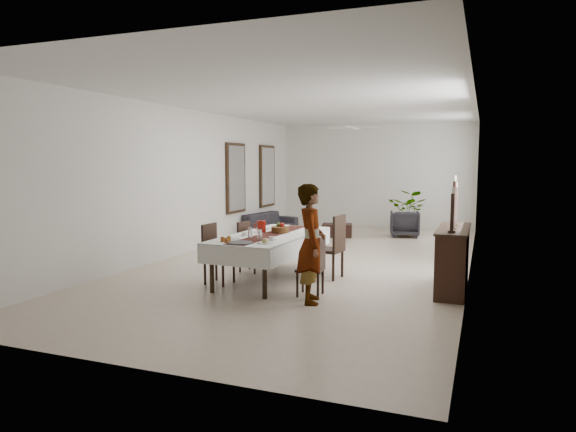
% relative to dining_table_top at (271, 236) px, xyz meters
% --- Properties ---
extents(floor, '(6.00, 12.00, 0.00)m').
position_rel_dining_table_top_xyz_m(floor, '(0.19, 1.97, -0.75)').
color(floor, beige).
rests_on(floor, ground).
extents(ceiling, '(6.00, 12.00, 0.02)m').
position_rel_dining_table_top_xyz_m(ceiling, '(0.19, 1.97, 2.45)').
color(ceiling, silver).
rests_on(ceiling, wall_back).
extents(wall_back, '(6.00, 0.02, 3.20)m').
position_rel_dining_table_top_xyz_m(wall_back, '(0.19, 7.97, 0.85)').
color(wall_back, silver).
rests_on(wall_back, floor).
extents(wall_front, '(6.00, 0.02, 3.20)m').
position_rel_dining_table_top_xyz_m(wall_front, '(0.19, -4.03, 0.85)').
color(wall_front, silver).
rests_on(wall_front, floor).
extents(wall_left, '(0.02, 12.00, 3.20)m').
position_rel_dining_table_top_xyz_m(wall_left, '(-2.81, 1.97, 0.85)').
color(wall_left, silver).
rests_on(wall_left, floor).
extents(wall_right, '(0.02, 12.00, 3.20)m').
position_rel_dining_table_top_xyz_m(wall_right, '(3.19, 1.97, 0.85)').
color(wall_right, silver).
rests_on(wall_right, floor).
extents(dining_table_top, '(1.14, 2.53, 0.05)m').
position_rel_dining_table_top_xyz_m(dining_table_top, '(0.00, 0.00, 0.00)').
color(dining_table_top, black).
rests_on(dining_table_top, table_leg_fl).
extents(table_leg_fl, '(0.08, 0.08, 0.73)m').
position_rel_dining_table_top_xyz_m(table_leg_fl, '(-0.51, -1.16, -0.39)').
color(table_leg_fl, black).
rests_on(table_leg_fl, floor).
extents(table_leg_fr, '(0.08, 0.08, 0.73)m').
position_rel_dining_table_top_xyz_m(table_leg_fr, '(0.40, -1.20, -0.39)').
color(table_leg_fr, black).
rests_on(table_leg_fr, floor).
extents(table_leg_bl, '(0.08, 0.08, 0.73)m').
position_rel_dining_table_top_xyz_m(table_leg_bl, '(-0.40, 1.20, -0.39)').
color(table_leg_bl, black).
rests_on(table_leg_bl, floor).
extents(table_leg_br, '(0.08, 0.08, 0.73)m').
position_rel_dining_table_top_xyz_m(table_leg_br, '(0.51, 1.16, -0.39)').
color(table_leg_br, black).
rests_on(table_leg_br, floor).
extents(tablecloth_top, '(1.34, 2.73, 0.01)m').
position_rel_dining_table_top_xyz_m(tablecloth_top, '(0.00, 0.00, 0.03)').
color(tablecloth_top, white).
rests_on(tablecloth_top, dining_table_top).
extents(tablecloth_drape_left, '(0.13, 2.67, 0.31)m').
position_rel_dining_table_top_xyz_m(tablecloth_drape_left, '(-0.61, 0.03, -0.12)').
color(tablecloth_drape_left, silver).
rests_on(tablecloth_drape_left, dining_table_top).
extents(tablecloth_drape_right, '(0.13, 2.67, 0.31)m').
position_rel_dining_table_top_xyz_m(tablecloth_drape_right, '(0.61, -0.03, -0.12)').
color(tablecloth_drape_right, white).
rests_on(tablecloth_drape_right, dining_table_top).
extents(tablecloth_drape_near, '(1.22, 0.06, 0.31)m').
position_rel_dining_table_top_xyz_m(tablecloth_drape_near, '(-0.06, -1.33, -0.12)').
color(tablecloth_drape_near, silver).
rests_on(tablecloth_drape_near, dining_table_top).
extents(tablecloth_drape_far, '(1.22, 0.06, 0.31)m').
position_rel_dining_table_top_xyz_m(tablecloth_drape_far, '(0.06, 1.33, -0.12)').
color(tablecloth_drape_far, silver).
rests_on(tablecloth_drape_far, dining_table_top).
extents(table_runner, '(0.48, 2.60, 0.00)m').
position_rel_dining_table_top_xyz_m(table_runner, '(0.00, 0.00, 0.04)').
color(table_runner, '#521E17').
rests_on(table_runner, tablecloth_top).
extents(red_pitcher, '(0.16, 0.16, 0.21)m').
position_rel_dining_table_top_xyz_m(red_pitcher, '(-0.25, 0.17, 0.14)').
color(red_pitcher, maroon).
rests_on(red_pitcher, tablecloth_top).
extents(pitcher_handle, '(0.13, 0.03, 0.12)m').
position_rel_dining_table_top_xyz_m(pitcher_handle, '(-0.34, 0.17, 0.14)').
color(pitcher_handle, '#9B1B0B').
rests_on(pitcher_handle, red_pitcher).
extents(wine_glass_near, '(0.07, 0.07, 0.18)m').
position_rel_dining_table_top_xyz_m(wine_glass_near, '(0.09, -0.68, 0.13)').
color(wine_glass_near, silver).
rests_on(wine_glass_near, tablecloth_top).
extents(wine_glass_mid, '(0.07, 0.07, 0.18)m').
position_rel_dining_table_top_xyz_m(wine_glass_mid, '(-0.13, -0.56, 0.13)').
color(wine_glass_mid, silver).
rests_on(wine_glass_mid, tablecloth_top).
extents(teacup_right, '(0.09, 0.09, 0.06)m').
position_rel_dining_table_top_xyz_m(teacup_right, '(0.28, -0.63, 0.07)').
color(teacup_right, silver).
rests_on(teacup_right, saucer_right).
extents(saucer_right, '(0.16, 0.16, 0.01)m').
position_rel_dining_table_top_xyz_m(saucer_right, '(0.28, -0.63, 0.04)').
color(saucer_right, silver).
rests_on(saucer_right, tablecloth_top).
extents(teacup_left, '(0.09, 0.09, 0.06)m').
position_rel_dining_table_top_xyz_m(teacup_left, '(-0.33, -0.35, 0.07)').
color(teacup_left, silver).
rests_on(teacup_left, saucer_left).
extents(saucer_left, '(0.16, 0.16, 0.01)m').
position_rel_dining_table_top_xyz_m(saucer_left, '(-0.33, -0.35, 0.04)').
color(saucer_left, white).
rests_on(saucer_left, tablecloth_top).
extents(plate_near_right, '(0.25, 0.25, 0.02)m').
position_rel_dining_table_top_xyz_m(plate_near_right, '(0.30, -0.95, 0.05)').
color(plate_near_right, silver).
rests_on(plate_near_right, tablecloth_top).
extents(bread_near_right, '(0.09, 0.09, 0.09)m').
position_rel_dining_table_top_xyz_m(bread_near_right, '(0.30, -0.95, 0.07)').
color(bread_near_right, tan).
rests_on(bread_near_right, plate_near_right).
extents(plate_near_left, '(0.25, 0.25, 0.02)m').
position_rel_dining_table_top_xyz_m(plate_near_left, '(-0.34, -0.76, 0.05)').
color(plate_near_left, white).
rests_on(plate_near_left, tablecloth_top).
extents(plate_far_left, '(0.25, 0.25, 0.02)m').
position_rel_dining_table_top_xyz_m(plate_far_left, '(-0.31, 0.58, 0.05)').
color(plate_far_left, white).
rests_on(plate_far_left, tablecloth_top).
extents(serving_tray, '(0.37, 0.37, 0.02)m').
position_rel_dining_table_top_xyz_m(serving_tray, '(-0.05, -1.09, 0.05)').
color(serving_tray, '#3F3F44').
rests_on(serving_tray, tablecloth_top).
extents(jam_jar_a, '(0.07, 0.07, 0.08)m').
position_rel_dining_table_top_xyz_m(jam_jar_a, '(-0.28, -1.11, 0.08)').
color(jam_jar_a, '#8F4414').
rests_on(jam_jar_a, tablecloth_top).
extents(jam_jar_b, '(0.07, 0.07, 0.08)m').
position_rel_dining_table_top_xyz_m(jam_jar_b, '(-0.38, -1.04, 0.08)').
color(jam_jar_b, brown).
rests_on(jam_jar_b, tablecloth_top).
extents(jam_jar_c, '(0.07, 0.07, 0.08)m').
position_rel_dining_table_top_xyz_m(jam_jar_c, '(-0.32, -0.94, 0.08)').
color(jam_jar_c, '#905E14').
rests_on(jam_jar_c, tablecloth_top).
extents(fruit_basket, '(0.31, 0.31, 0.10)m').
position_rel_dining_table_top_xyz_m(fruit_basket, '(0.06, 0.26, 0.09)').
color(fruit_basket, brown).
rests_on(fruit_basket, tablecloth_top).
extents(fruit_red, '(0.09, 0.09, 0.09)m').
position_rel_dining_table_top_xyz_m(fruit_red, '(0.10, 0.28, 0.17)').
color(fruit_red, '#9F190F').
rests_on(fruit_red, fruit_basket).
extents(fruit_green, '(0.08, 0.08, 0.08)m').
position_rel_dining_table_top_xyz_m(fruit_green, '(0.02, 0.29, 0.17)').
color(fruit_green, '#467222').
rests_on(fruit_green, fruit_basket).
extents(chair_right_near_seat, '(0.41, 0.41, 0.04)m').
position_rel_dining_table_top_xyz_m(chair_right_near_seat, '(0.97, -0.78, -0.35)').
color(chair_right_near_seat, black).
rests_on(chair_right_near_seat, chair_right_near_leg_fl).
extents(chair_right_near_leg_fl, '(0.04, 0.04, 0.38)m').
position_rel_dining_table_top_xyz_m(chair_right_near_leg_fl, '(1.14, -0.93, -0.56)').
color(chair_right_near_leg_fl, black).
rests_on(chair_right_near_leg_fl, floor).
extents(chair_right_near_leg_fr, '(0.04, 0.04, 0.38)m').
position_rel_dining_table_top_xyz_m(chair_right_near_leg_fr, '(1.12, -0.61, -0.56)').
color(chair_right_near_leg_fr, black).
rests_on(chair_right_near_leg_fr, floor).
extents(chair_right_near_leg_bl, '(0.04, 0.04, 0.38)m').
position_rel_dining_table_top_xyz_m(chair_right_near_leg_bl, '(0.83, -0.95, -0.56)').
color(chair_right_near_leg_bl, black).
rests_on(chair_right_near_leg_bl, floor).
extents(chair_right_near_leg_br, '(0.04, 0.04, 0.38)m').
position_rel_dining_table_top_xyz_m(chair_right_near_leg_br, '(0.80, -0.63, -0.56)').
color(chair_right_near_leg_br, black).
rests_on(chair_right_near_leg_br, floor).
extents(chair_right_near_back, '(0.06, 0.39, 0.49)m').
position_rel_dining_table_top_xyz_m(chair_right_near_back, '(1.15, -0.77, -0.08)').
color(chair_right_near_back, black).
rests_on(chair_right_near_back, chair_right_near_seat).
extents(chair_right_far_seat, '(0.53, 0.53, 0.05)m').
position_rel_dining_table_top_xyz_m(chair_right_far_seat, '(0.88, 0.48, -0.26)').
color(chair_right_far_seat, black).
rests_on(chair_right_far_seat, chair_right_far_leg_fl).
extents(chair_right_far_leg_fl, '(0.05, 0.05, 0.47)m').
position_rel_dining_table_top_xyz_m(chair_right_far_leg_fl, '(1.04, 0.26, -0.52)').
color(chair_right_far_leg_fl, black).
rests_on(chair_right_far_leg_fl, floor).
extents(chair_right_far_leg_fr, '(0.05, 0.05, 0.47)m').
position_rel_dining_table_top_xyz_m(chair_right_far_leg_fr, '(1.10, 0.64, -0.52)').
color(chair_right_far_leg_fr, black).
rests_on(chair_right_far_leg_fr, floor).
extents(chair_right_far_leg_bl, '(0.05, 0.05, 0.47)m').
position_rel_dining_table_top_xyz_m(chair_right_far_leg_bl, '(0.66, 0.31, -0.52)').
color(chair_right_far_leg_bl, black).
rests_on(chair_right_far_leg_bl, floor).
extents(chair_right_far_leg_br, '(0.05, 0.05, 0.47)m').
position_rel_dining_table_top_xyz_m(chair_right_far_leg_br, '(0.71, 0.69, -0.52)').
color(chair_right_far_leg_br, black).
rests_on(chair_right_far_leg_br, floor).
extents(chair_right_far_back, '(0.11, 0.47, 0.60)m').
position_rel_dining_table_top_xyz_m(chair_right_far_back, '(1.09, 0.44, 0.06)').
color(chair_right_far_back, black).
rests_on(chair_right_far_back, chair_right_far_seat).
extents(chair_left_near_seat, '(0.45, 0.45, 0.05)m').
position_rel_dining_table_top_xyz_m(chair_left_near_seat, '(-0.68, -0.59, -0.31)').
color(chair_left_near_seat, black).
rests_on(chair_left_near_seat, chair_left_near_leg_fl).
extents(chair_left_near_leg_fl, '(0.04, 0.04, 0.42)m').
position_rel_dining_table_top_xyz_m(chair_left_near_leg_fl, '(-0.85, -0.41, -0.54)').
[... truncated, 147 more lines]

